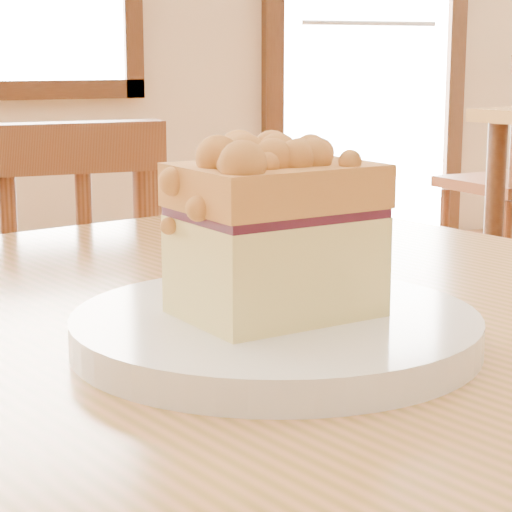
# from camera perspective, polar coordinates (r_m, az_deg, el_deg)

# --- Properties ---
(cafe_chair_main) EXTENTS (0.39, 0.39, 0.86)m
(cafe_chair_main) POSITION_cam_1_polar(r_m,az_deg,el_deg) (1.33, -14.14, -10.33)
(cafe_chair_main) COLOR brown
(cafe_chair_main) RESTS_ON ground
(plate) EXTENTS (0.24, 0.24, 0.02)m
(plate) POSITION_cam_1_polar(r_m,az_deg,el_deg) (0.60, 1.11, -4.33)
(plate) COLOR white
(plate) RESTS_ON cafe_table_main
(cake_slice) EXTENTS (0.13, 0.10, 0.11)m
(cake_slice) POSITION_cam_1_polar(r_m,az_deg,el_deg) (0.58, 1.00, 1.78)
(cake_slice) COLOR #EDE186
(cake_slice) RESTS_ON plate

